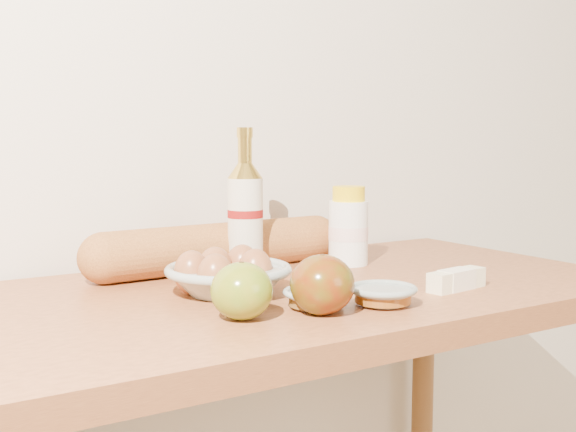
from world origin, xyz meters
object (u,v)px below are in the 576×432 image
object	(u,v)px
cream_bottle	(348,228)
baguette	(220,247)
table	(278,362)
bourbon_bottle	(245,214)
egg_bowl	(227,275)

from	to	relation	value
cream_bottle	baguette	distance (m)	0.25
table	bourbon_bottle	world-z (taller)	bourbon_bottle
table	egg_bowl	size ratio (longest dim) A/B	5.40
egg_bowl	baguette	xyz separation A→B (m)	(0.08, 0.18, 0.01)
baguette	table	bearing A→B (deg)	-89.37
bourbon_bottle	egg_bowl	distance (m)	0.19
table	baguette	distance (m)	0.25
egg_bowl	bourbon_bottle	bearing A→B (deg)	51.67
egg_bowl	baguette	distance (m)	0.20
table	cream_bottle	bearing A→B (deg)	26.89
baguette	egg_bowl	bearing A→B (deg)	-115.70
cream_bottle	egg_bowl	xyz separation A→B (m)	(-0.31, -0.11, -0.04)
table	egg_bowl	distance (m)	0.18
bourbon_bottle	cream_bottle	size ratio (longest dim) A/B	1.73
baguette	cream_bottle	bearing A→B (deg)	-20.12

